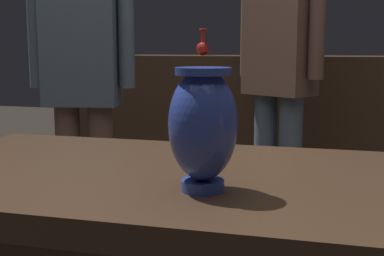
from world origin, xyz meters
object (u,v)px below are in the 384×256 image
shelf_vase_far_left (124,37)px  visitor_center_back (280,60)px  shelf_vase_left (203,47)px  visitor_near_left (82,71)px  vase_centerpiece (203,125)px  shelf_vase_center (287,44)px

shelf_vase_far_left → visitor_center_back: size_ratio=0.14×
shelf_vase_left → visitor_near_left: (-0.26, -1.12, -0.10)m
vase_centerpiece → visitor_near_left: size_ratio=0.13×
shelf_vase_left → visitor_center_back: visitor_center_back is taller
shelf_vase_far_left → visitor_near_left: size_ratio=0.14×
shelf_vase_far_left → vase_centerpiece: bearing=-64.7°
vase_centerpiece → visitor_near_left: (-0.86, 1.24, 0.02)m
vase_centerpiece → shelf_vase_far_left: shelf_vase_far_left is taller
visitor_near_left → vase_centerpiece: bearing=113.9°
shelf_vase_far_left → visitor_near_left: 1.15m
visitor_near_left → shelf_vase_left: bearing=-114.0°
shelf_vase_center → visitor_near_left: 1.35m
shelf_vase_left → vase_centerpiece: bearing=-75.9°
shelf_vase_far_left → visitor_near_left: (0.26, -1.11, -0.16)m
shelf_vase_center → shelf_vase_left: shelf_vase_center is taller
vase_centerpiece → shelf_vase_left: shelf_vase_left is taller
shelf_vase_center → shelf_vase_far_left: size_ratio=0.88×
vase_centerpiece → visitor_center_back: size_ratio=0.13×
shelf_vase_far_left → visitor_center_back: 1.29m
vase_centerpiece → shelf_vase_far_left: size_ratio=0.94×
visitor_near_left → visitor_center_back: bearing=-165.2°
shelf_vase_left → visitor_near_left: bearing=-103.3°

